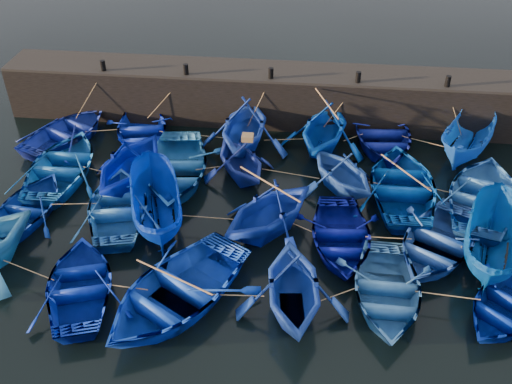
# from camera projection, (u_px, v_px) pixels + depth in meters

# --- Properties ---
(ground) EXTENTS (120.00, 120.00, 0.00)m
(ground) POSITION_uv_depth(u_px,v_px,m) (246.00, 260.00, 20.29)
(ground) COLOR black
(ground) RESTS_ON ground
(quay_wall) EXTENTS (26.00, 2.50, 2.50)m
(quay_wall) POSITION_uv_depth(u_px,v_px,m) (272.00, 96.00, 27.99)
(quay_wall) COLOR black
(quay_wall) RESTS_ON ground
(quay_top) EXTENTS (26.00, 2.50, 0.12)m
(quay_top) POSITION_uv_depth(u_px,v_px,m) (272.00, 71.00, 27.22)
(quay_top) COLOR black
(quay_top) RESTS_ON quay_wall
(bollard_0) EXTENTS (0.24, 0.24, 0.50)m
(bollard_0) POSITION_uv_depth(u_px,v_px,m) (103.00, 66.00, 27.01)
(bollard_0) COLOR black
(bollard_0) RESTS_ON quay_top
(bollard_1) EXTENTS (0.24, 0.24, 0.50)m
(bollard_1) POSITION_uv_depth(u_px,v_px,m) (186.00, 69.00, 26.67)
(bollard_1) COLOR black
(bollard_1) RESTS_ON quay_top
(bollard_2) EXTENTS (0.24, 0.24, 0.50)m
(bollard_2) POSITION_uv_depth(u_px,v_px,m) (271.00, 73.00, 26.32)
(bollard_2) COLOR black
(bollard_2) RESTS_ON quay_top
(bollard_3) EXTENTS (0.24, 0.24, 0.50)m
(bollard_3) POSITION_uv_depth(u_px,v_px,m) (358.00, 77.00, 25.97)
(bollard_3) COLOR black
(bollard_3) RESTS_ON quay_top
(bollard_4) EXTENTS (0.24, 0.24, 0.50)m
(bollard_4) POSITION_uv_depth(u_px,v_px,m) (448.00, 81.00, 25.62)
(bollard_4) COLOR black
(bollard_4) RESTS_ON quay_top
(boat_0) EXTENTS (5.21, 5.85, 1.00)m
(boat_0) POSITION_uv_depth(u_px,v_px,m) (67.00, 131.00, 26.69)
(boat_0) COLOR navy
(boat_0) RESTS_ON ground
(boat_1) EXTENTS (4.67, 5.67, 1.02)m
(boat_1) POSITION_uv_depth(u_px,v_px,m) (141.00, 131.00, 26.70)
(boat_1) COLOR #0921B4
(boat_1) RESTS_ON ground
(boat_2) EXTENTS (4.37, 4.99, 2.51)m
(boat_2) POSITION_uv_depth(u_px,v_px,m) (244.00, 126.00, 25.62)
(boat_2) COLOR #1638A0
(boat_2) RESTS_ON ground
(boat_3) EXTENTS (4.85, 5.31, 2.38)m
(boat_3) POSITION_uv_depth(u_px,v_px,m) (325.00, 128.00, 25.60)
(boat_3) COLOR #0339B1
(boat_3) RESTS_ON ground
(boat_4) EXTENTS (4.30, 5.70, 1.12)m
(boat_4) POSITION_uv_depth(u_px,v_px,m) (382.00, 135.00, 26.32)
(boat_4) COLOR navy
(boat_4) RESTS_ON ground
(boat_5) EXTENTS (3.83, 5.25, 1.91)m
(boat_5) POSITION_uv_depth(u_px,v_px,m) (468.00, 140.00, 25.16)
(boat_5) COLOR blue
(boat_5) RESTS_ON ground
(boat_6) EXTENTS (3.92, 5.41, 1.11)m
(boat_6) POSITION_uv_depth(u_px,v_px,m) (63.00, 165.00, 24.25)
(boat_6) COLOR #0C4A8F
(boat_6) RESTS_ON ground
(boat_7) EXTENTS (4.95, 5.42, 2.43)m
(boat_7) POSITION_uv_depth(u_px,v_px,m) (130.00, 162.00, 23.27)
(boat_7) COLOR #00149D
(boat_7) RESTS_ON ground
(boat_8) EXTENTS (4.73, 6.15, 1.18)m
(boat_8) POSITION_uv_depth(u_px,v_px,m) (175.00, 168.00, 24.04)
(boat_8) COLOR #1C5FA1
(boat_8) RESTS_ON ground
(boat_9) EXTENTS (4.62, 4.78, 1.93)m
(boat_9) POSITION_uv_depth(u_px,v_px,m) (241.00, 159.00, 23.88)
(boat_9) COLOR navy
(boat_9) RESTS_ON ground
(boat_10) EXTENTS (4.85, 4.98, 1.99)m
(boat_10) POSITION_uv_depth(u_px,v_px,m) (342.00, 171.00, 23.13)
(boat_10) COLOR #1D4692
(boat_10) RESTS_ON ground
(boat_11) EXTENTS (4.05, 5.65, 1.17)m
(boat_11) POSITION_uv_depth(u_px,v_px,m) (403.00, 185.00, 23.06)
(boat_11) COLOR navy
(boat_11) RESTS_ON ground
(boat_12) EXTENTS (5.62, 6.67, 1.18)m
(boat_12) POSITION_uv_depth(u_px,v_px,m) (485.00, 196.00, 22.42)
(boat_12) COLOR blue
(boat_12) RESTS_ON ground
(boat_13) EXTENTS (3.36, 4.44, 0.87)m
(boat_13) POSITION_uv_depth(u_px,v_px,m) (30.00, 205.00, 22.19)
(boat_13) COLOR navy
(boat_13) RESTS_ON ground
(boat_14) EXTENTS (4.59, 5.61, 1.02)m
(boat_14) POSITION_uv_depth(u_px,v_px,m) (119.00, 206.00, 22.04)
(boat_14) COLOR #2360AE
(boat_14) RESTS_ON ground
(boat_15) EXTENTS (3.41, 5.33, 1.93)m
(boat_15) POSITION_uv_depth(u_px,v_px,m) (155.00, 205.00, 21.33)
(boat_15) COLOR #002694
(boat_15) RESTS_ON ground
(boat_16) EXTENTS (5.60, 5.66, 2.26)m
(boat_16) POSITION_uv_depth(u_px,v_px,m) (269.00, 210.00, 20.84)
(boat_16) COLOR #0D2A95
(boat_16) RESTS_ON ground
(boat_17) EXTENTS (3.61, 4.82, 0.95)m
(boat_17) POSITION_uv_depth(u_px,v_px,m) (340.00, 236.00, 20.61)
(boat_17) COLOR #010873
(boat_17) RESTS_ON ground
(boat_18) EXTENTS (5.54, 6.11, 1.04)m
(boat_18) POSITION_uv_depth(u_px,v_px,m) (437.00, 242.00, 20.32)
(boat_18) COLOR #254E9D
(boat_18) RESTS_ON ground
(boat_19) EXTENTS (3.15, 5.25, 1.90)m
(boat_19) POSITION_uv_depth(u_px,v_px,m) (491.00, 241.00, 19.71)
(boat_19) COLOR #013F88
(boat_19) RESTS_ON ground
(boat_21) EXTENTS (4.48, 5.32, 0.94)m
(boat_21) POSITION_uv_depth(u_px,v_px,m) (81.00, 284.00, 18.68)
(boat_21) COLOR #021985
(boat_21) RESTS_ON ground
(boat_22) EXTENTS (6.54, 7.10, 1.20)m
(boat_22) POSITION_uv_depth(u_px,v_px,m) (175.00, 291.00, 18.25)
(boat_22) COLOR #0B34BA
(boat_22) RESTS_ON ground
(boat_23) EXTENTS (4.16, 4.67, 2.23)m
(boat_23) POSITION_uv_depth(u_px,v_px,m) (293.00, 286.00, 17.73)
(boat_23) COLOR #173BA7
(boat_23) RESTS_ON ground
(boat_24) EXTENTS (3.44, 4.73, 0.96)m
(boat_24) POSITION_uv_depth(u_px,v_px,m) (386.00, 291.00, 18.43)
(boat_24) COLOR #316DB8
(boat_24) RESTS_ON ground
(boat_25) EXTENTS (5.13, 5.31, 0.90)m
(boat_25) POSITION_uv_depth(u_px,v_px,m) (509.00, 304.00, 18.00)
(boat_25) COLOR navy
(boat_25) RESTS_ON ground
(wooden_crate) EXTENTS (0.47, 0.44, 0.24)m
(wooden_crate) POSITION_uv_depth(u_px,v_px,m) (248.00, 137.00, 23.21)
(wooden_crate) COLOR olive
(wooden_crate) RESTS_ON boat_9
(mooring_ropes) EXTENTS (18.35, 12.04, 2.10)m
(mooring_ropes) POSITION_uv_depth(u_px,v_px,m) (256.00, 163.00, 23.81)
(mooring_ropes) COLOR tan
(mooring_ropes) RESTS_ON ground
(loose_oars) EXTENTS (10.12, 12.15, 1.27)m
(loose_oars) POSITION_uv_depth(u_px,v_px,m) (302.00, 177.00, 21.40)
(loose_oars) COLOR #99724C
(loose_oars) RESTS_ON ground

